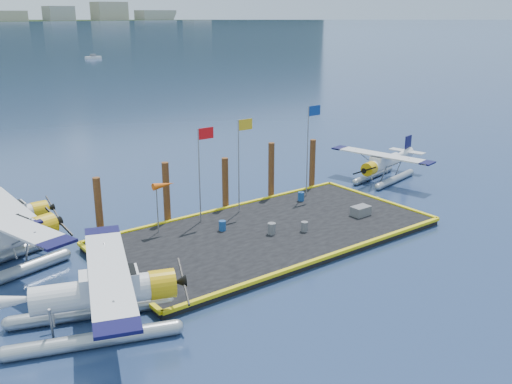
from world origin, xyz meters
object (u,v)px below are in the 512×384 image
piling_0 (99,210)px  piling_3 (271,172)px  seaplane_d (383,165)px  flagpole_blue (310,137)px  seaplane_c (1,220)px  drum_0 (222,226)px  piling_4 (312,165)px  piling_2 (225,185)px  flagpole_red (202,160)px  drum_3 (272,229)px  drum_4 (301,196)px  crate (361,211)px  piling_1 (167,194)px  drum_1 (304,227)px  seaplane_a (100,297)px  flagpole_yellow (241,152)px  windsock (163,186)px

piling_0 → piling_3: (13.00, 0.00, 0.15)m
seaplane_d → flagpole_blue: 8.76m
seaplane_c → drum_0: seaplane_c is taller
flagpole_blue → piling_4: flagpole_blue is taller
drum_0 → piling_3: size_ratio=0.14×
seaplane_d → piling_2: bearing=71.3°
piling_2 → flagpole_red: bearing=-150.2°
flagpole_red → flagpole_blue: flagpole_blue is taller
drum_3 → piling_0: 10.29m
piling_0 → drum_4: bearing=-9.2°
crate → flagpole_red: flagpole_red is taller
drum_4 → piling_1: piling_1 is taller
flagpole_blue → piling_2: bearing=165.5°
piling_4 → drum_1: bearing=-135.1°
seaplane_a → drum_0: 11.80m
flagpole_yellow → windsock: 5.87m
seaplane_c → seaplane_a: bearing=2.2°
windsock → piling_1: 2.21m
seaplane_a → piling_3: 19.45m
crate → piling_3: size_ratio=0.29×
seaplane_c → flagpole_blue: bearing=74.7°
piling_2 → piling_4: piling_4 is taller
flagpole_red → piling_1: (-1.71, 1.60, -2.30)m
piling_4 → seaplane_c: bearing=171.0°
drum_0 → piling_2: (2.74, 3.68, 1.19)m
drum_3 → windsock: (-4.82, 4.36, 2.48)m
seaplane_c → piling_1: piling_1 is taller
piling_2 → piling_3: (4.00, 0.00, 0.25)m
seaplane_d → piling_4: bearing=63.6°
drum_4 → flagpole_red: bearing=175.1°
drum_0 → flagpole_yellow: size_ratio=0.10×
seaplane_a → piling_2: (12.92, 9.57, 0.26)m
seaplane_a → seaplane_c: 13.01m
seaplane_c → piling_4: 21.96m
piling_2 → windsock: bearing=-163.9°
drum_1 → drum_3: 2.05m
drum_0 → flagpole_blue: size_ratio=0.09×
seaplane_d → flagpole_yellow: size_ratio=1.40×
seaplane_a → windsock: (7.39, 7.97, 1.59)m
crate → piling_0: (-15.01, 6.91, 1.29)m
crate → windsock: size_ratio=0.40×
crate → flagpole_blue: size_ratio=0.19×
piling_1 → drum_3: bearing=-57.5°
piling_2 → drum_1: bearing=-80.4°
drum_1 → piling_2: piling_2 is taller
drum_1 → piling_0: 12.30m
flagpole_red → piling_2: flagpole_red is taller
seaplane_c → drum_4: (18.58, -5.68, -0.68)m
seaplane_d → windsock: (-19.81, -0.05, 1.89)m
drum_4 → crate: 4.78m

